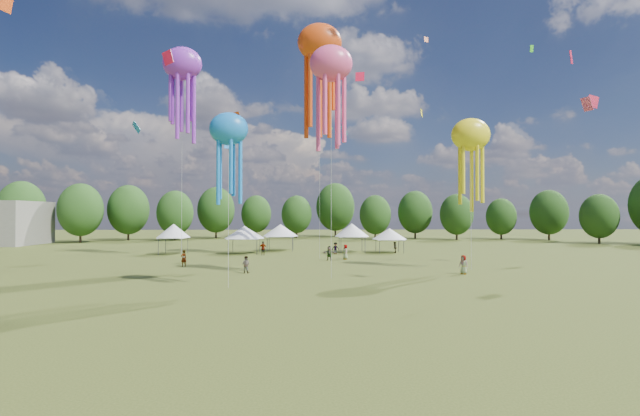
{
  "coord_description": "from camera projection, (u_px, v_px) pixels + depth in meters",
  "views": [
    {
      "loc": [
        -2.53,
        -11.26,
        5.64
      ],
      "look_at": [
        -1.68,
        15.0,
        6.0
      ],
      "focal_mm": 24.92,
      "sensor_mm": 36.0,
      "label": 1
    }
  ],
  "objects": [
    {
      "name": "spectator_near",
      "position": [
        246.0,
        265.0,
        42.31
      ],
      "size": [
        0.95,
        0.83,
        1.64
      ],
      "primitive_type": "imported",
      "rotation": [
        0.0,
        0.0,
        2.83
      ],
      "color": "gray",
      "rests_on": "ground"
    },
    {
      "name": "spectators_far",
      "position": [
        335.0,
        252.0,
        55.71
      ],
      "size": [
        28.84,
        23.56,
        1.89
      ],
      "color": "gray",
      "rests_on": "ground"
    },
    {
      "name": "festival_tents",
      "position": [
        287.0,
        231.0,
        65.13
      ],
      "size": [
        35.74,
        10.5,
        4.28
      ],
      "color": "#47474C",
      "rests_on": "ground"
    },
    {
      "name": "show_kites",
      "position": [
        292.0,
        86.0,
        51.62
      ],
      "size": [
        37.11,
        26.34,
        29.86
      ],
      "color": "#FF4B88",
      "rests_on": "ground"
    },
    {
      "name": "small_kites",
      "position": [
        315.0,
        9.0,
        54.3
      ],
      "size": [
        79.09,
        61.99,
        43.47
      ],
      "color": "#FF4B88",
      "rests_on": "ground"
    },
    {
      "name": "treeline",
      "position": [
        298.0,
        209.0,
        73.7
      ],
      "size": [
        201.57,
        95.24,
        13.43
      ],
      "color": "#38281C",
      "rests_on": "ground"
    }
  ]
}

